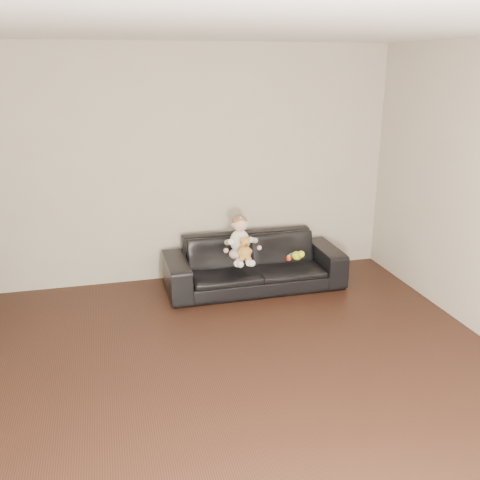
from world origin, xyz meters
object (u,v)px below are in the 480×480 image
object	(u,v)px
teddy_bear	(245,249)
toy_green	(297,256)
toy_rattle	(289,258)
sofa	(254,263)
baby	(240,241)
toy_blue_disc	(293,255)

from	to	relation	value
teddy_bear	toy_green	world-z (taller)	teddy_bear
toy_green	toy_rattle	world-z (taller)	toy_green
sofa	toy_rattle	bearing A→B (deg)	-41.47
teddy_bear	sofa	bearing A→B (deg)	73.48
toy_green	baby	bearing A→B (deg)	166.17
teddy_bear	toy_rattle	xyz separation A→B (m)	(0.48, -0.01, -0.14)
teddy_bear	toy_blue_disc	size ratio (longest dim) A/B	2.83
toy_green	toy_rattle	distance (m)	0.10
baby	toy_green	size ratio (longest dim) A/B	3.66
toy_green	toy_blue_disc	bearing A→B (deg)	84.68
toy_blue_disc	toy_green	bearing A→B (deg)	-95.32
teddy_bear	toy_blue_disc	world-z (taller)	teddy_bear
toy_rattle	toy_green	bearing A→B (deg)	10.29
teddy_bear	toy_green	distance (m)	0.59
teddy_bear	toy_green	size ratio (longest dim) A/B	1.84
toy_rattle	baby	bearing A→B (deg)	161.73
sofa	teddy_bear	size ratio (longest dim) A/B	7.99
sofa	toy_rattle	world-z (taller)	sofa
sofa	baby	xyz separation A→B (m)	(-0.18, -0.11, 0.30)
baby	toy_rattle	bearing A→B (deg)	-1.34
sofa	toy_rattle	xyz separation A→B (m)	(0.31, -0.27, 0.12)
sofa	toy_green	world-z (taller)	sofa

